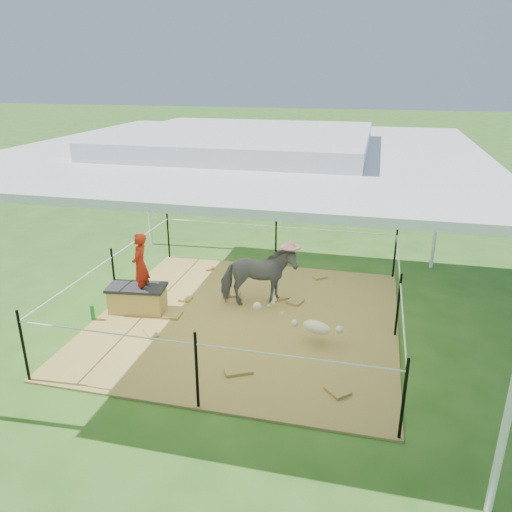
% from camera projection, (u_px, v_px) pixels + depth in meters
% --- Properties ---
extents(ground, '(90.00, 90.00, 0.00)m').
position_uv_depth(ground, '(247.00, 320.00, 7.84)').
color(ground, '#2D5919').
rests_on(ground, ground).
extents(hay_patch, '(4.60, 4.60, 0.03)m').
position_uv_depth(hay_patch, '(247.00, 319.00, 7.84)').
color(hay_patch, brown).
rests_on(hay_patch, ground).
extents(canopy_tent, '(6.30, 6.30, 2.90)m').
position_uv_depth(canopy_tent, '(246.00, 146.00, 6.90)').
color(canopy_tent, silver).
rests_on(canopy_tent, ground).
extents(rope_fence, '(4.54, 4.54, 1.00)m').
position_uv_depth(rope_fence, '(247.00, 282.00, 7.62)').
color(rope_fence, black).
rests_on(rope_fence, ground).
extents(straw_bale, '(0.91, 0.54, 0.38)m').
position_uv_depth(straw_bale, '(138.00, 300.00, 8.01)').
color(straw_bale, '#B79542').
rests_on(straw_bale, hay_patch).
extents(dark_cloth, '(0.97, 0.59, 0.05)m').
position_uv_depth(dark_cloth, '(137.00, 287.00, 7.94)').
color(dark_cloth, black).
rests_on(dark_cloth, straw_bale).
extents(woman, '(0.29, 0.40, 1.03)m').
position_uv_depth(woman, '(140.00, 259.00, 7.74)').
color(woman, '#A61D10').
rests_on(woman, straw_bale).
extents(green_bottle, '(0.07, 0.07, 0.24)m').
position_uv_depth(green_bottle, '(92.00, 312.00, 7.75)').
color(green_bottle, '#197428').
rests_on(green_bottle, hay_patch).
extents(pony, '(1.32, 0.94, 1.02)m').
position_uv_depth(pony, '(258.00, 276.00, 8.09)').
color(pony, '#535358').
rests_on(pony, hay_patch).
extents(pink_hat, '(0.32, 0.32, 0.15)m').
position_uv_depth(pink_hat, '(258.00, 243.00, 7.88)').
color(pink_hat, pink).
rests_on(pink_hat, pony).
extents(foal, '(1.16, 0.91, 0.57)m').
position_uv_depth(foal, '(317.00, 325.00, 7.02)').
color(foal, beige).
rests_on(foal, hay_patch).
extents(trash_barrel, '(0.73, 0.73, 0.94)m').
position_uv_depth(trash_barrel, '(478.00, 207.00, 12.45)').
color(trash_barrel, blue).
rests_on(trash_barrel, ground).
extents(picnic_table_near, '(2.04, 1.62, 0.77)m').
position_uv_depth(picnic_table_near, '(395.00, 188.00, 14.81)').
color(picnic_table_near, brown).
rests_on(picnic_table_near, ground).
extents(picnic_table_far, '(1.76, 1.28, 0.73)m').
position_uv_depth(picnic_table_far, '(471.00, 184.00, 15.37)').
color(picnic_table_far, '#53351C').
rests_on(picnic_table_far, ground).
extents(distant_person, '(0.57, 0.46, 1.14)m').
position_uv_depth(distant_person, '(413.00, 192.00, 13.47)').
color(distant_person, '#3481C3').
rests_on(distant_person, ground).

